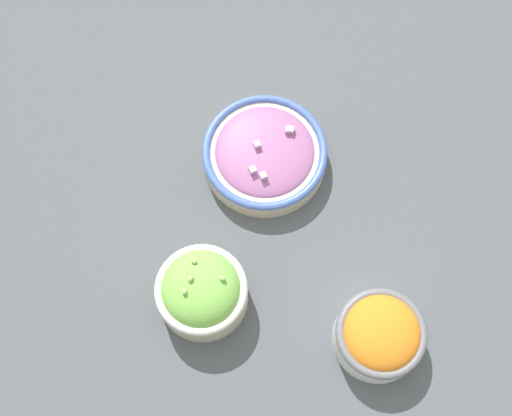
# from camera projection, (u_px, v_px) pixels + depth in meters

# --- Properties ---
(ground_plane) EXTENTS (3.00, 3.00, 0.00)m
(ground_plane) POSITION_uv_depth(u_px,v_px,m) (256.00, 215.00, 1.02)
(ground_plane) COLOR #4C5156
(bowl_carrots) EXTENTS (0.12, 0.12, 0.07)m
(bowl_carrots) POSITION_uv_depth(u_px,v_px,m) (380.00, 335.00, 0.93)
(bowl_carrots) COLOR silver
(bowl_carrots) RESTS_ON ground_plane
(bowl_red_onion) EXTENTS (0.18, 0.18, 0.05)m
(bowl_red_onion) POSITION_uv_depth(u_px,v_px,m) (265.00, 154.00, 1.03)
(bowl_red_onion) COLOR beige
(bowl_red_onion) RESTS_ON ground_plane
(bowl_lettuce) EXTENTS (0.12, 0.12, 0.09)m
(bowl_lettuce) POSITION_uv_depth(u_px,v_px,m) (202.00, 291.00, 0.94)
(bowl_lettuce) COLOR beige
(bowl_lettuce) RESTS_ON ground_plane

